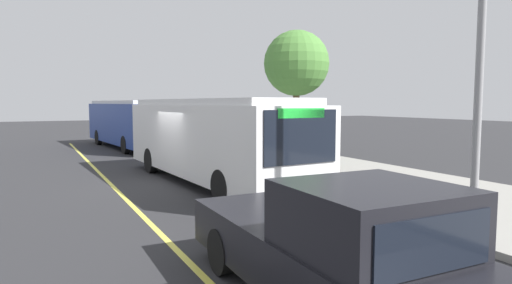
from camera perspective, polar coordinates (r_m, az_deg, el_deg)
ground_plane at (r=15.81m, az=-9.90°, el=-5.24°), size 120.00×120.00×0.00m
sidewalk_curb at (r=18.46m, az=8.19°, el=-3.49°), size 44.00×6.40×0.15m
lane_stripe_center at (r=15.31m, az=-17.82°, el=-5.74°), size 36.00×0.14×0.01m
transit_bus_main at (r=15.50m, az=-5.92°, el=0.62°), size 10.90×3.18×2.95m
transit_bus_second at (r=28.60m, az=-16.15°, el=2.50°), size 10.61×3.50×2.95m
pickup_truck at (r=6.20m, az=10.19°, el=-13.47°), size 5.43×2.11×1.85m
bus_shelter at (r=19.94m, az=5.32°, el=2.49°), size 2.90×1.60×2.48m
waiting_bench at (r=20.07m, az=5.17°, el=-1.17°), size 1.60×0.48×0.95m
route_sign_post at (r=15.86m, az=4.20°, el=1.97°), size 0.44×0.08×2.80m
pedestrian_commuter at (r=20.29m, az=-2.02°, el=0.29°), size 0.24×0.40×1.69m
street_tree_near_shelter at (r=24.23m, az=5.27°, el=10.06°), size 3.54×3.54×6.57m
utility_pole at (r=9.86m, az=26.96°, el=7.62°), size 0.16×0.16×6.40m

